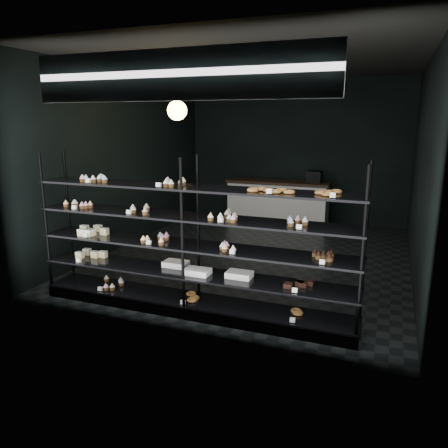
# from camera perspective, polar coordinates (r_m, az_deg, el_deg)

# --- Properties ---
(room) EXTENTS (5.01, 6.01, 3.20)m
(room) POSITION_cam_1_polar(r_m,az_deg,el_deg) (7.32, 4.36, 7.85)
(room) COLOR black
(room) RESTS_ON ground
(display_shelf) EXTENTS (4.00, 0.50, 1.91)m
(display_shelf) POSITION_cam_1_polar(r_m,az_deg,el_deg) (5.31, -4.58, -5.09)
(display_shelf) COLOR black
(display_shelf) RESTS_ON room
(signage) EXTENTS (3.30, 0.05, 0.50)m
(signage) POSITION_cam_1_polar(r_m,az_deg,el_deg) (4.58, -6.58, 18.81)
(signage) COLOR #0C1D3C
(signage) RESTS_ON room
(pendant_lamp) EXTENTS (0.30, 0.30, 0.88)m
(pendant_lamp) POSITION_cam_1_polar(r_m,az_deg,el_deg) (6.89, -6.14, 14.54)
(pendant_lamp) COLOR black
(pendant_lamp) RESTS_ON room
(service_counter) EXTENTS (2.29, 0.65, 1.23)m
(service_counter) POSITION_cam_1_polar(r_m,az_deg,el_deg) (9.93, 7.11, 2.89)
(service_counter) COLOR silver
(service_counter) RESTS_ON room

